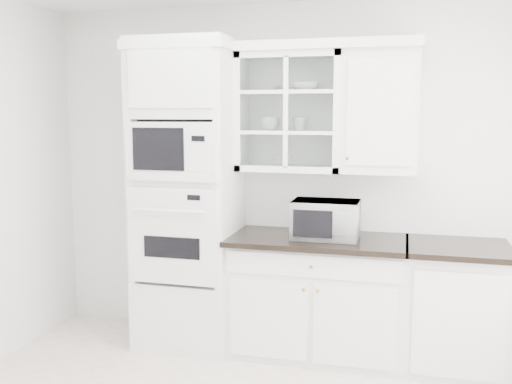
# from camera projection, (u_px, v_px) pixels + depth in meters

# --- Properties ---
(room_shell) EXTENTS (4.00, 3.50, 2.70)m
(room_shell) POSITION_uv_depth(u_px,v_px,m) (245.00, 124.00, 3.27)
(room_shell) COLOR white
(room_shell) RESTS_ON ground
(oven_column) EXTENTS (0.76, 0.68, 2.40)m
(oven_column) POSITION_uv_depth(u_px,v_px,m) (188.00, 196.00, 4.49)
(oven_column) COLOR white
(oven_column) RESTS_ON ground
(base_cabinet_run) EXTENTS (1.32, 0.67, 0.92)m
(base_cabinet_run) POSITION_uv_depth(u_px,v_px,m) (317.00, 295.00, 4.36)
(base_cabinet_run) COLOR white
(base_cabinet_run) RESTS_ON ground
(extra_base_cabinet) EXTENTS (0.72, 0.67, 0.92)m
(extra_base_cabinet) POSITION_uv_depth(u_px,v_px,m) (455.00, 306.00, 4.10)
(extra_base_cabinet) COLOR white
(extra_base_cabinet) RESTS_ON ground
(upper_cabinet_glass) EXTENTS (0.80, 0.33, 0.90)m
(upper_cabinet_glass) POSITION_uv_depth(u_px,v_px,m) (290.00, 112.00, 4.36)
(upper_cabinet_glass) COLOR white
(upper_cabinet_glass) RESTS_ON room_shell
(upper_cabinet_solid) EXTENTS (0.55, 0.33, 0.90)m
(upper_cabinet_solid) POSITION_uv_depth(u_px,v_px,m) (380.00, 112.00, 4.19)
(upper_cabinet_solid) COLOR white
(upper_cabinet_solid) RESTS_ON room_shell
(crown_molding) EXTENTS (2.14, 0.38, 0.07)m
(crown_molding) POSITION_uv_depth(u_px,v_px,m) (276.00, 47.00, 4.30)
(crown_molding) COLOR white
(crown_molding) RESTS_ON room_shell
(countertop_microwave) EXTENTS (0.49, 0.41, 0.28)m
(countertop_microwave) POSITION_uv_depth(u_px,v_px,m) (326.00, 219.00, 4.24)
(countertop_microwave) COLOR white
(countertop_microwave) RESTS_ON base_cabinet_run
(bowl_a) EXTENTS (0.21, 0.21, 0.05)m
(bowl_a) POSITION_uv_depth(u_px,v_px,m) (268.00, 88.00, 4.40)
(bowl_a) COLOR white
(bowl_a) RESTS_ON upper_cabinet_glass
(bowl_b) EXTENTS (0.26, 0.26, 0.06)m
(bowl_b) POSITION_uv_depth(u_px,v_px,m) (305.00, 87.00, 4.29)
(bowl_b) COLOR white
(bowl_b) RESTS_ON upper_cabinet_glass
(cup_a) EXTENTS (0.15, 0.15, 0.10)m
(cup_a) POSITION_uv_depth(u_px,v_px,m) (270.00, 124.00, 4.41)
(cup_a) COLOR white
(cup_a) RESTS_ON upper_cabinet_glass
(cup_b) EXTENTS (0.12, 0.12, 0.10)m
(cup_b) POSITION_uv_depth(u_px,v_px,m) (300.00, 124.00, 4.36)
(cup_b) COLOR white
(cup_b) RESTS_ON upper_cabinet_glass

